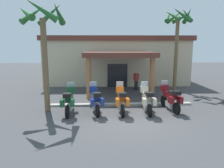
% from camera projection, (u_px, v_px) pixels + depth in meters
% --- Properties ---
extents(ground_plane, '(80.00, 80.00, 0.00)m').
position_uv_depth(ground_plane, '(131.00, 120.00, 10.12)').
color(ground_plane, '#424244').
extents(motel_building, '(14.24, 12.01, 4.62)m').
position_uv_depth(motel_building, '(116.00, 59.00, 21.67)').
color(motel_building, beige).
rests_on(motel_building, ground_plane).
extents(motorcycle_green, '(0.71, 2.21, 1.61)m').
position_uv_depth(motorcycle_green, '(69.00, 101.00, 11.06)').
color(motorcycle_green, black).
rests_on(motorcycle_green, ground_plane).
extents(motorcycle_blue, '(0.86, 2.20, 1.61)m').
position_uv_depth(motorcycle_blue, '(95.00, 100.00, 11.20)').
color(motorcycle_blue, black).
rests_on(motorcycle_blue, ground_plane).
extents(motorcycle_orange, '(0.70, 2.21, 1.61)m').
position_uv_depth(motorcycle_orange, '(121.00, 100.00, 11.23)').
color(motorcycle_orange, black).
rests_on(motorcycle_orange, ground_plane).
extents(motorcycle_cream, '(0.70, 2.21, 1.61)m').
position_uv_depth(motorcycle_cream, '(147.00, 100.00, 11.27)').
color(motorcycle_cream, black).
rests_on(motorcycle_cream, ground_plane).
extents(motorcycle_maroon, '(0.81, 2.21, 1.61)m').
position_uv_depth(motorcycle_maroon, '(170.00, 98.00, 11.64)').
color(motorcycle_maroon, black).
rests_on(motorcycle_maroon, ground_plane).
extents(pedestrian, '(0.51, 0.32, 1.67)m').
position_uv_depth(pedestrian, '(136.00, 79.00, 17.20)').
color(pedestrian, black).
rests_on(pedestrian, ground_plane).
extents(palm_tree_near_portico, '(2.43, 2.46, 6.72)m').
position_uv_depth(palm_tree_near_portico, '(178.00, 27.00, 16.65)').
color(palm_tree_near_portico, brown).
rests_on(palm_tree_near_portico, ground_plane).
extents(palm_tree_roadside, '(2.43, 2.61, 6.07)m').
position_uv_depth(palm_tree_roadside, '(43.00, 30.00, 10.83)').
color(palm_tree_roadside, brown).
rests_on(palm_tree_roadside, ground_plane).
extents(curb_strip, '(9.10, 0.36, 0.12)m').
position_uv_depth(curb_strip, '(119.00, 104.00, 12.75)').
color(curb_strip, '#ADA89E').
rests_on(curb_strip, ground_plane).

